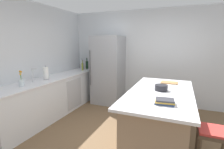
# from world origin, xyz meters

# --- Properties ---
(ground_plane) EXTENTS (7.20, 7.20, 0.00)m
(ground_plane) POSITION_xyz_m (0.00, 0.00, 0.00)
(ground_plane) COLOR brown
(wall_rear) EXTENTS (6.00, 0.10, 2.60)m
(wall_rear) POSITION_xyz_m (0.00, 2.25, 1.30)
(wall_rear) COLOR silver
(wall_rear) RESTS_ON ground_plane
(wall_left) EXTENTS (0.10, 6.00, 2.60)m
(wall_left) POSITION_xyz_m (-2.45, 0.00, 1.30)
(wall_left) COLOR silver
(wall_left) RESTS_ON ground_plane
(counter_run_left) EXTENTS (0.66, 3.13, 0.90)m
(counter_run_left) POSITION_xyz_m (-2.08, 0.55, 0.45)
(counter_run_left) COLOR silver
(counter_run_left) RESTS_ON ground_plane
(kitchen_island) EXTENTS (1.02, 2.07, 0.91)m
(kitchen_island) POSITION_xyz_m (0.40, 0.31, 0.46)
(kitchen_island) COLOR #8E755B
(kitchen_island) RESTS_ON ground_plane
(refrigerator) EXTENTS (0.80, 0.78, 1.89)m
(refrigerator) POSITION_xyz_m (-1.22, 1.83, 0.94)
(refrigerator) COLOR #93969B
(refrigerator) RESTS_ON ground_plane
(bar_stool) EXTENTS (0.36, 0.36, 0.67)m
(bar_stool) POSITION_xyz_m (1.11, -0.29, 0.54)
(bar_stool) COLOR #473828
(bar_stool) RESTS_ON ground_plane
(sink_faucet) EXTENTS (0.15, 0.05, 0.30)m
(sink_faucet) POSITION_xyz_m (-2.13, 0.04, 1.06)
(sink_faucet) COLOR silver
(sink_faucet) RESTS_ON counter_run_left
(flower_vase) EXTENTS (0.09, 0.09, 0.30)m
(flower_vase) POSITION_xyz_m (-2.05, -0.32, 0.99)
(flower_vase) COLOR silver
(flower_vase) RESTS_ON counter_run_left
(paper_towel_roll) EXTENTS (0.14, 0.14, 0.31)m
(paper_towel_roll) POSITION_xyz_m (-2.07, 0.33, 1.04)
(paper_towel_roll) COLOR gray
(paper_towel_roll) RESTS_ON counter_run_left
(wine_bottle) EXTENTS (0.07, 0.07, 0.34)m
(wine_bottle) POSITION_xyz_m (-2.00, 2.00, 1.04)
(wine_bottle) COLOR #19381E
(wine_bottle) RESTS_ON counter_run_left
(hot_sauce_bottle) EXTENTS (0.05, 0.05, 0.23)m
(hot_sauce_bottle) POSITION_xyz_m (-2.11, 1.91, 1.00)
(hot_sauce_bottle) COLOR red
(hot_sauce_bottle) RESTS_ON counter_run_left
(soda_bottle) EXTENTS (0.07, 0.07, 0.32)m
(soda_bottle) POSITION_xyz_m (-2.08, 1.82, 1.03)
(soda_bottle) COLOR silver
(soda_bottle) RESTS_ON counter_run_left
(olive_oil_bottle) EXTENTS (0.06, 0.06, 0.30)m
(olive_oil_bottle) POSITION_xyz_m (-1.99, 1.71, 1.02)
(olive_oil_bottle) COLOR olive
(olive_oil_bottle) RESTS_ON counter_run_left
(cookbook_stack) EXTENTS (0.26, 0.21, 0.07)m
(cookbook_stack) POSITION_xyz_m (0.52, -0.29, 0.94)
(cookbook_stack) COLOR #334770
(cookbook_stack) RESTS_ON kitchen_island
(mixing_bowl) EXTENTS (0.22, 0.22, 0.10)m
(mixing_bowl) POSITION_xyz_m (0.40, 0.37, 0.96)
(mixing_bowl) COLOR black
(mixing_bowl) RESTS_ON kitchen_island
(cutting_board) EXTENTS (0.33, 0.23, 0.02)m
(cutting_board) POSITION_xyz_m (0.50, 0.99, 0.92)
(cutting_board) COLOR #9E7042
(cutting_board) RESTS_ON kitchen_island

